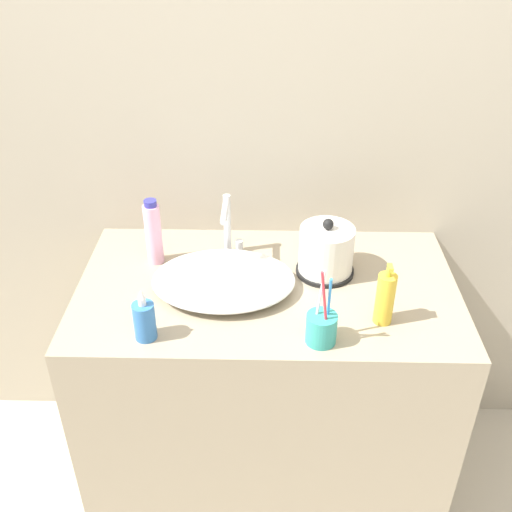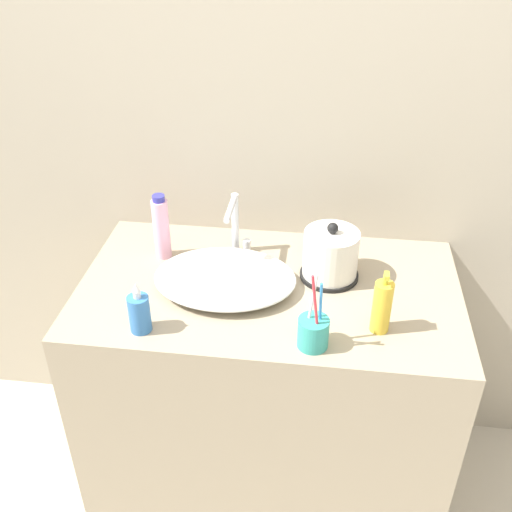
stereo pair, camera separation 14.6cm
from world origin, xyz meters
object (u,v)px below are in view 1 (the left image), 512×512
Objects in this scene: mouthwash_bottle at (155,233)px; shampoo_bottle at (146,320)px; lotion_bottle at (387,298)px; faucet at (230,224)px; electric_kettle at (328,253)px; toothbrush_cup at (323,327)px.

shampoo_bottle is at bearing -84.76° from mouthwash_bottle.
lotion_bottle reaches higher than shampoo_bottle.
electric_kettle is (0.29, -0.09, -0.04)m from faucet.
toothbrush_cup reaches higher than lotion_bottle.
toothbrush_cup is (-0.03, -0.31, -0.02)m from electric_kettle.
toothbrush_cup is at bearing -153.50° from lotion_bottle.
lotion_bottle is at bearing -59.07° from electric_kettle.
mouthwash_bottle reaches higher than lotion_bottle.
faucet is 0.52m from lotion_bottle.
faucet reaches higher than lotion_bottle.
toothbrush_cup is at bearing -96.12° from electric_kettle.
faucet reaches higher than shampoo_bottle.
shampoo_bottle is (-0.47, -0.30, -0.01)m from electric_kettle.
lotion_bottle is (0.13, -0.22, 0.01)m from electric_kettle.
faucet is 1.33× the size of shampoo_bottle.
mouthwash_bottle is at bearing 157.07° from lotion_bottle.
electric_kettle is at bearing 83.88° from toothbrush_cup.
shampoo_bottle is (-0.19, -0.39, -0.06)m from faucet.
faucet is 1.09× the size of electric_kettle.
lotion_bottle is (0.42, -0.31, -0.04)m from faucet.
lotion_bottle is 1.23× the size of shampoo_bottle.
lotion_bottle is at bearing -36.27° from faucet.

